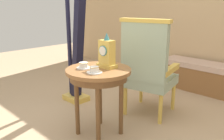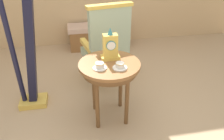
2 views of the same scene
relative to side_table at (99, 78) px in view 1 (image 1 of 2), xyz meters
The scene contains 8 objects.
ground_plane 0.60m from the side_table, 152.71° to the left, with size 10.00×10.00×0.00m, color tan.
side_table is the anchor object (origin of this frame).
teacup_left 0.18m from the side_table, 140.36° to the right, with size 0.14×0.14×0.06m.
teacup_right 0.19m from the side_table, 56.50° to the right, with size 0.14×0.14×0.06m.
mantel_clock 0.24m from the side_table, 74.60° to the left, with size 0.19×0.11×0.34m.
armchair 0.69m from the side_table, 83.39° to the left, with size 0.64×0.63×1.14m.
harp 0.95m from the side_table, 155.92° to the left, with size 0.40×0.24×1.82m.
window_bench 2.00m from the side_table, 86.30° to the left, with size 1.12×0.40×0.44m.
Camera 1 is at (1.66, -1.50, 1.29)m, focal length 38.60 mm.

